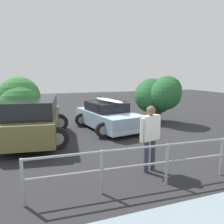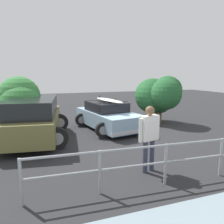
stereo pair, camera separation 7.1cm
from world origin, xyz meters
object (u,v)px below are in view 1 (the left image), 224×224
bush_near_right (19,107)px  sedan_car (108,116)px  person_bystander (150,133)px  bush_near_left (159,95)px  suv_car (33,118)px

bush_near_right → sedan_car: bearing=178.4°
person_bystander → bush_near_right: size_ratio=0.69×
bush_near_left → suv_car: bearing=10.3°
bush_near_left → bush_near_right: (7.13, 0.33, -0.27)m
sedan_car → person_bystander: bearing=85.2°
sedan_car → person_bystander: person_bystander is taller
person_bystander → bush_near_right: bearing=-54.7°
suv_car → bush_near_left: (-6.58, -1.19, 0.63)m
person_bystander → bush_near_left: bearing=-123.5°
sedan_car → bush_near_right: bearing=-1.6°
suv_car → person_bystander: (-3.02, 4.18, 0.20)m
sedan_car → person_bystander: size_ratio=2.29×
sedan_car → bush_near_right: size_ratio=1.57×
suv_car → person_bystander: person_bystander is taller
sedan_car → suv_car: (3.44, 0.76, 0.26)m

